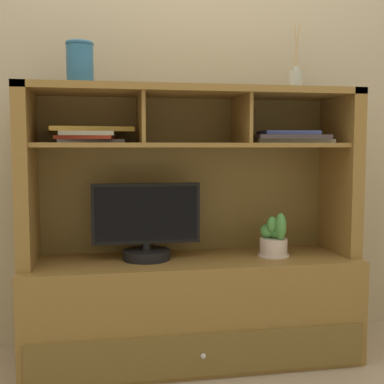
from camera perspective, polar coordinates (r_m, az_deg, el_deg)
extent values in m
cube|color=tan|center=(2.51, 0.00, -18.34)|extent=(6.00, 6.00, 0.02)
cube|color=tan|center=(2.61, -1.13, 14.19)|extent=(6.00, 0.02, 2.80)
cube|color=olive|center=(2.42, 0.00, -12.92)|extent=(1.52, 0.50, 0.48)
cube|color=brown|center=(2.23, 1.23, -18.03)|extent=(1.46, 0.01, 0.18)
sphere|color=silver|center=(2.22, 1.29, -18.15)|extent=(0.02, 0.02, 0.02)
cube|color=olive|center=(2.29, -18.27, 1.80)|extent=(0.06, 0.38, 0.78)
cube|color=olive|center=(2.54, 16.43, 2.16)|extent=(0.06, 0.38, 0.78)
cube|color=brown|center=(2.48, -0.74, 1.95)|extent=(1.46, 0.02, 0.75)
cube|color=olive|center=(2.31, 0.00, 11.34)|extent=(1.52, 0.38, 0.03)
cube|color=olive|center=(2.30, 0.00, 5.35)|extent=(1.40, 0.34, 0.02)
cube|color=olive|center=(2.27, -5.85, 8.31)|extent=(0.02, 0.32, 0.22)
cube|color=olive|center=(2.36, 5.64, 8.20)|extent=(0.02, 0.32, 0.22)
cylinder|color=black|center=(2.31, -5.19, -7.10)|extent=(0.22, 0.22, 0.04)
cylinder|color=black|center=(2.30, -5.20, -6.20)|extent=(0.04, 0.04, 0.03)
cube|color=black|center=(2.28, -5.23, -2.44)|extent=(0.49, 0.03, 0.27)
cube|color=black|center=(2.26, -5.20, -2.50)|extent=(0.46, 0.00, 0.24)
cylinder|color=beige|center=(2.40, 9.24, -6.20)|extent=(0.13, 0.13, 0.08)
cylinder|color=beige|center=(2.41, 9.23, -7.09)|extent=(0.15, 0.15, 0.01)
ellipsoid|color=#4E9A48|center=(2.39, 9.57, -4.26)|extent=(0.06, 0.08, 0.08)
ellipsoid|color=#4E9A48|center=(2.40, 9.24, -4.08)|extent=(0.06, 0.07, 0.09)
ellipsoid|color=#4E9A48|center=(2.40, 8.63, -4.36)|extent=(0.08, 0.07, 0.07)
ellipsoid|color=#4E9A48|center=(2.36, 9.10, -3.63)|extent=(0.05, 0.04, 0.07)
ellipsoid|color=#4E9A48|center=(2.35, 10.04, -3.88)|extent=(0.05, 0.06, 0.13)
cube|color=slate|center=(2.31, -11.56, 5.69)|extent=(0.31, 0.22, 0.02)
cube|color=#AE3321|center=(2.30, -11.92, 6.07)|extent=(0.27, 0.25, 0.02)
cube|color=beige|center=(2.31, -11.69, 6.51)|extent=(0.25, 0.26, 0.02)
cube|color=#BC9239|center=(2.31, -11.49, 6.99)|extent=(0.39, 0.26, 0.02)
cube|color=gray|center=(2.39, 11.27, 5.69)|extent=(0.36, 0.19, 0.02)
cube|color=#3F3538|center=(2.40, 10.84, 6.15)|extent=(0.34, 0.24, 0.02)
cube|color=#394589|center=(2.39, 10.88, 6.60)|extent=(0.26, 0.21, 0.02)
cylinder|color=#B0B6AC|center=(2.45, 11.73, 12.28)|extent=(0.06, 0.06, 0.09)
cylinder|color=#B0B6AC|center=(2.46, 11.75, 13.54)|extent=(0.03, 0.03, 0.02)
cylinder|color=tan|center=(2.48, 11.88, 15.74)|extent=(0.00, 0.05, 0.21)
cylinder|color=tan|center=(2.48, 11.76, 15.74)|extent=(0.04, 0.00, 0.21)
cylinder|color=tan|center=(2.47, 11.70, 15.76)|extent=(0.00, 0.03, 0.21)
cylinder|color=tan|center=(2.47, 11.83, 15.77)|extent=(0.02, 0.00, 0.21)
cylinder|color=#2A5F89|center=(2.28, -12.61, 13.84)|extent=(0.12, 0.12, 0.17)
torus|color=#2A5F89|center=(2.29, -12.66, 16.12)|extent=(0.12, 0.12, 0.02)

